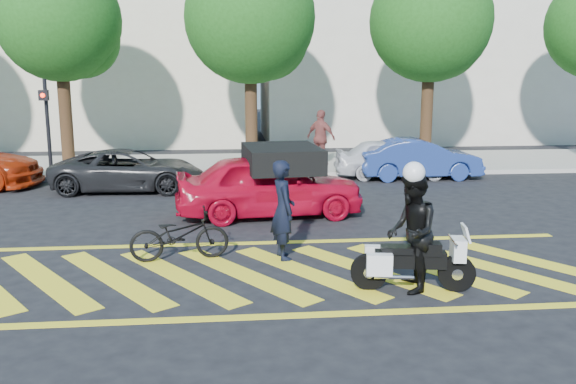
{
  "coord_description": "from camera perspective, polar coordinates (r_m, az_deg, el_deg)",
  "views": [
    {
      "loc": [
        -0.79,
        -10.09,
        3.47
      ],
      "look_at": [
        0.36,
        1.92,
        1.05
      ],
      "focal_mm": 38.0,
      "sensor_mm": 36.0,
      "label": 1
    }
  ],
  "objects": [
    {
      "name": "building_right",
      "position": [
        32.66,
        12.37,
        14.67
      ],
      "size": [
        16.0,
        8.0,
        11.0
      ],
      "primitive_type": "cube",
      "color": "beige",
      "rests_on": "ground"
    },
    {
      "name": "parked_right",
      "position": [
        20.16,
        12.16,
        3.05
      ],
      "size": [
        3.94,
        1.39,
        1.29
      ],
      "primitive_type": "imported",
      "rotation": [
        0.0,
        0.0,
        1.58
      ],
      "color": "navy",
      "rests_on": "ground"
    },
    {
      "name": "officer_bike",
      "position": [
        11.26,
        -0.46,
        -1.69
      ],
      "size": [
        0.56,
        0.75,
        1.86
      ],
      "primitive_type": "imported",
      "rotation": [
        0.0,
        0.0,
        1.75
      ],
      "color": "black",
      "rests_on": "ground"
    },
    {
      "name": "officer_moto",
      "position": [
        9.81,
        11.49,
        -3.71
      ],
      "size": [
        0.86,
        1.04,
        1.92
      ],
      "primitive_type": "imported",
      "rotation": [
        0.0,
        0.0,
        -1.73
      ],
      "color": "black",
      "rests_on": "ground"
    },
    {
      "name": "tree_right",
      "position": [
        23.42,
        13.45,
        14.91
      ],
      "size": [
        4.4,
        4.4,
        7.41
      ],
      "color": "black",
      "rests_on": "ground"
    },
    {
      "name": "pedestrian_right",
      "position": [
        21.52,
        3.11,
        5.1
      ],
      "size": [
        1.16,
        1.14,
        1.96
      ],
      "primitive_type": "imported",
      "rotation": [
        0.0,
        0.0,
        2.38
      ],
      "color": "brown",
      "rests_on": "sidewalk"
    },
    {
      "name": "building_left",
      "position": [
        31.95,
        -19.08,
        13.5
      ],
      "size": [
        16.0,
        8.0,
        10.0
      ],
      "primitive_type": "cube",
      "color": "beige",
      "rests_on": "ground"
    },
    {
      "name": "signal_pole",
      "position": [
        20.69,
        -21.63,
        6.26
      ],
      "size": [
        0.28,
        0.43,
        3.2
      ],
      "color": "black",
      "rests_on": "ground"
    },
    {
      "name": "ground",
      "position": [
        10.7,
        -0.96,
        -7.58
      ],
      "size": [
        90.0,
        90.0,
        0.0
      ],
      "primitive_type": "plane",
      "color": "black",
      "rests_on": "ground"
    },
    {
      "name": "tree_left",
      "position": [
        22.89,
        -20.26,
        14.5
      ],
      "size": [
        4.2,
        4.2,
        7.26
      ],
      "color": "black",
      "rests_on": "ground"
    },
    {
      "name": "parked_mid_left",
      "position": [
        18.36,
        -14.68,
        1.99
      ],
      "size": [
        4.41,
        2.17,
        1.21
      ],
      "primitive_type": "imported",
      "rotation": [
        0.0,
        0.0,
        1.53
      ],
      "color": "black",
      "rests_on": "ground"
    },
    {
      "name": "tree_center",
      "position": [
        22.23,
        -3.23,
        15.53
      ],
      "size": [
        4.6,
        4.6,
        7.56
      ],
      "color": "black",
      "rests_on": "ground"
    },
    {
      "name": "sidewalk",
      "position": [
        22.36,
        -3.41,
        2.6
      ],
      "size": [
        60.0,
        5.0,
        0.15
      ],
      "primitive_type": "cube",
      "color": "#9E998E",
      "rests_on": "ground"
    },
    {
      "name": "police_motorcycle",
      "position": [
        9.95,
        11.44,
        -6.41
      ],
      "size": [
        1.97,
        0.73,
        0.87
      ],
      "rotation": [
        0.0,
        0.0,
        -0.16
      ],
      "color": "black",
      "rests_on": "ground"
    },
    {
      "name": "parked_mid_right",
      "position": [
        20.2,
        9.76,
        3.14
      ],
      "size": [
        3.87,
        1.77,
        1.29
      ],
      "primitive_type": "imported",
      "rotation": [
        0.0,
        0.0,
        1.5
      ],
      "color": "silver",
      "rests_on": "ground"
    },
    {
      "name": "crosswalk",
      "position": [
        10.69,
        -1.17,
        -7.57
      ],
      "size": [
        12.33,
        4.0,
        0.01
      ],
      "color": "yellow",
      "rests_on": "ground"
    },
    {
      "name": "bicycle",
      "position": [
        11.46,
        -10.13,
        -3.98
      ],
      "size": [
        1.89,
        0.89,
        0.95
      ],
      "primitive_type": "imported",
      "rotation": [
        0.0,
        0.0,
        1.71
      ],
      "color": "black",
      "rests_on": "ground"
    },
    {
      "name": "red_convertible",
      "position": [
        14.61,
        -1.77,
        0.66
      ],
      "size": [
        4.61,
        2.2,
        1.52
      ],
      "primitive_type": "imported",
      "rotation": [
        0.0,
        0.0,
        1.66
      ],
      "color": "#B80824",
      "rests_on": "ground"
    }
  ]
}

